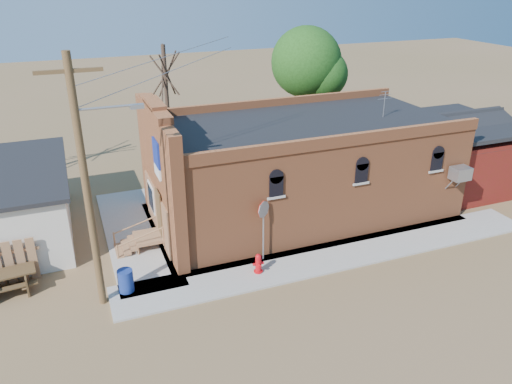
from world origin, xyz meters
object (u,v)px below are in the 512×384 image
object	(u,v)px
picnic_table	(8,279)
brick_bar	(297,168)
trash_barrel	(126,281)
fire_hydrant	(258,263)
utility_pole	(87,182)
stop_sign	(263,215)

from	to	relation	value
picnic_table	brick_bar	bearing A→B (deg)	4.07
trash_barrel	fire_hydrant	bearing A→B (deg)	-6.92
utility_pole	trash_barrel	size ratio (longest dim) A/B	10.13
utility_pole	fire_hydrant	xyz separation A→B (m)	(5.95, -0.32, -4.29)
fire_hydrant	stop_sign	distance (m)	1.94
utility_pole	picnic_table	xyz separation A→B (m)	(-3.28, 2.00, -4.23)
utility_pole	trash_barrel	xyz separation A→B (m)	(0.84, 0.30, -4.25)
brick_bar	fire_hydrant	world-z (taller)	brick_bar
fire_hydrant	trash_barrel	world-z (taller)	trash_barrel
stop_sign	trash_barrel	world-z (taller)	stop_sign
utility_pole	picnic_table	size ratio (longest dim) A/B	4.24
brick_bar	trash_barrel	xyz separation A→B (m)	(-8.94, -3.99, -1.82)
utility_pole	fire_hydrant	world-z (taller)	utility_pole
brick_bar	fire_hydrant	distance (m)	6.28
trash_barrel	brick_bar	bearing A→B (deg)	24.07
picnic_table	stop_sign	bearing A→B (deg)	-14.34
brick_bar	picnic_table	bearing A→B (deg)	-170.04
stop_sign	trash_barrel	distance (m)	5.89
fire_hydrant	trash_barrel	distance (m)	5.14
brick_bar	fire_hydrant	bearing A→B (deg)	-129.76
brick_bar	stop_sign	world-z (taller)	brick_bar
stop_sign	fire_hydrant	bearing A→B (deg)	-133.75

